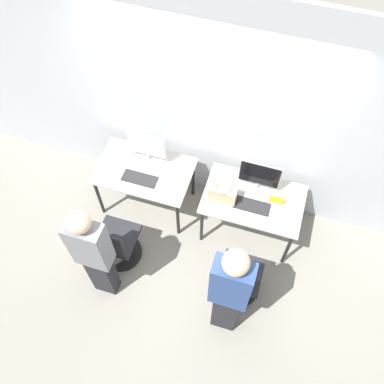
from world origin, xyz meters
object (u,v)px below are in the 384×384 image
(person_right, at_px, (230,291))
(handbag, at_px, (223,193))
(office_chair_left, at_px, (116,244))
(monitor_right, at_px, (259,176))
(mouse_left, at_px, (163,185))
(office_chair_right, at_px, (239,280))
(person_left, at_px, (93,253))
(mouse_right, at_px, (277,211))
(monitor_left, at_px, (147,147))
(keyboard_right, at_px, (252,206))
(keyboard_left, at_px, (140,179))

(person_right, distance_m, handbag, 1.13)
(person_right, bearing_deg, handbag, 107.87)
(office_chair_left, relative_size, handbag, 2.96)
(office_chair_left, height_order, person_right, person_right)
(monitor_right, bearing_deg, mouse_left, -164.12)
(office_chair_right, bearing_deg, monitor_right, 94.52)
(person_left, bearing_deg, mouse_right, 33.93)
(monitor_left, distance_m, keyboard_right, 1.33)
(office_chair_right, distance_m, person_right, 0.70)
(keyboard_left, distance_m, person_left, 1.06)
(keyboard_right, xyz_separation_m, handbag, (-0.33, -0.01, 0.11))
(monitor_left, relative_size, person_left, 0.28)
(office_chair_left, distance_m, handbag, 1.33)
(monitor_left, relative_size, office_chair_right, 0.51)
(office_chair_left, xyz_separation_m, office_chair_right, (1.42, 0.00, 0.00))
(keyboard_right, distance_m, mouse_right, 0.27)
(keyboard_left, distance_m, keyboard_right, 1.29)
(office_chair_left, relative_size, person_left, 0.54)
(monitor_left, distance_m, office_chair_right, 1.77)
(person_left, distance_m, monitor_right, 1.89)
(handbag, bearing_deg, office_chair_left, -145.18)
(keyboard_left, relative_size, keyboard_right, 1.00)
(keyboard_right, bearing_deg, mouse_left, -177.73)
(mouse_left, height_order, monitor_right, monitor_right)
(person_right, bearing_deg, mouse_left, 134.56)
(office_chair_left, distance_m, mouse_right, 1.81)
(person_left, bearing_deg, handbag, 46.63)
(keyboard_right, bearing_deg, person_left, -141.21)
(office_chair_left, xyz_separation_m, handbag, (1.02, 0.71, 0.47))
(monitor_left, xyz_separation_m, keyboard_right, (1.28, -0.26, -0.22))
(mouse_right, distance_m, office_chair_right, 0.83)
(monitor_left, height_order, mouse_left, monitor_left)
(mouse_right, bearing_deg, person_right, -103.21)
(monitor_left, bearing_deg, person_right, -45.81)
(monitor_left, relative_size, person_right, 0.26)
(monitor_left, height_order, keyboard_right, monitor_left)
(mouse_left, bearing_deg, mouse_right, 2.08)
(monitor_right, relative_size, mouse_right, 5.01)
(person_right, bearing_deg, keyboard_right, 90.88)
(keyboard_left, xyz_separation_m, office_chair_left, (-0.06, -0.68, -0.36))
(person_left, bearing_deg, person_right, 0.12)
(office_chair_right, bearing_deg, mouse_left, 148.16)
(keyboard_left, xyz_separation_m, handbag, (0.96, 0.02, 0.11))
(monitor_left, bearing_deg, keyboard_right, -11.51)
(monitor_right, xyz_separation_m, keyboard_right, (0.00, -0.25, -0.22))
(monitor_right, xyz_separation_m, person_right, (0.02, -1.32, 0.00))
(monitor_right, relative_size, handbag, 1.50)
(person_left, xyz_separation_m, mouse_right, (1.61, 1.09, -0.16))
(person_right, bearing_deg, person_left, -179.88)
(monitor_left, distance_m, keyboard_left, 0.37)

